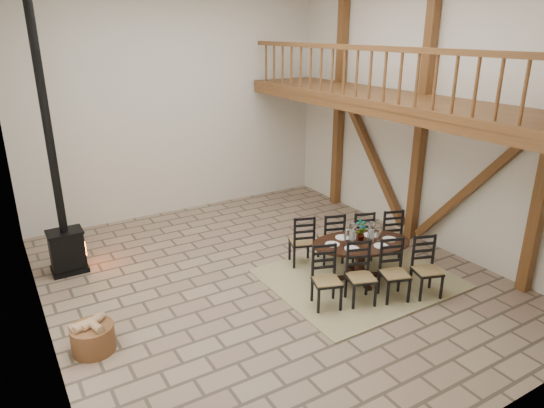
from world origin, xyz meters
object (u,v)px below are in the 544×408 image
wood_stove (61,211)px  log_stack (84,337)px  dining_table (360,260)px  log_basket (93,337)px

wood_stove → log_stack: (-0.23, -2.48, -0.94)m
dining_table → wood_stove: size_ratio=0.52×
dining_table → log_stack: dining_table is taller
dining_table → log_basket: dining_table is taller
wood_stove → log_basket: (-0.13, -2.55, -0.94)m
wood_stove → log_stack: size_ratio=12.29×
wood_stove → log_basket: wood_stove is taller
wood_stove → dining_table: bearing=-34.1°
wood_stove → log_stack: 2.67m
log_basket → log_stack: 0.13m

